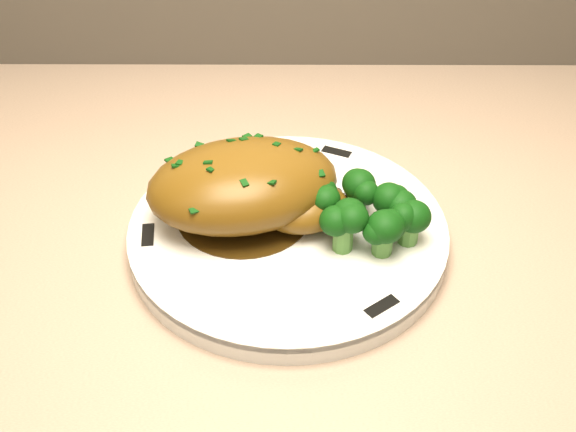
{
  "coord_description": "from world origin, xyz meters",
  "views": [
    {
      "loc": [
        0.46,
        1.22,
        1.23
      ],
      "look_at": [
        0.46,
        1.67,
        0.85
      ],
      "focal_mm": 45.0,
      "sensor_mm": 36.0,
      "label": 1
    }
  ],
  "objects": [
    {
      "name": "rim_accent_2",
      "position": [
        0.52,
        1.58,
        0.85
      ],
      "size": [
        0.03,
        0.02,
        0.0
      ],
      "primitive_type": "cube",
      "rotation": [
        0.0,
        0.0,
        6.93
      ],
      "color": "black",
      "rests_on": "plate"
    },
    {
      "name": "chicken_breast",
      "position": [
        0.43,
        1.68,
        0.87
      ],
      "size": [
        0.18,
        0.14,
        0.06
      ],
      "rotation": [
        0.0,
        0.0,
        0.24
      ],
      "color": "brown",
      "rests_on": "plate"
    },
    {
      "name": "mushroom_pile",
      "position": [
        0.48,
        1.72,
        0.85
      ],
      "size": [
        0.08,
        0.06,
        0.02
      ],
      "color": "black",
      "rests_on": "plate"
    },
    {
      "name": "gravy_pool",
      "position": [
        0.42,
        1.68,
        0.85
      ],
      "size": [
        0.11,
        0.11,
        0.0
      ],
      "primitive_type": "cylinder",
      "color": "#37230A",
      "rests_on": "plate"
    },
    {
      "name": "plate",
      "position": [
        0.46,
        1.67,
        0.84
      ],
      "size": [
        0.32,
        0.32,
        0.02
      ],
      "primitive_type": "cylinder",
      "rotation": [
        0.0,
        0.0,
        0.28
      ],
      "color": "white",
      "rests_on": "counter"
    },
    {
      "name": "rim_accent_0",
      "position": [
        0.5,
        1.77,
        0.85
      ],
      "size": [
        0.03,
        0.02,
        0.0
      ],
      "primitive_type": "cube",
      "rotation": [
        0.0,
        0.0,
        2.74
      ],
      "color": "black",
      "rests_on": "plate"
    },
    {
      "name": "rim_accent_1",
      "position": [
        0.34,
        1.66,
        0.85
      ],
      "size": [
        0.01,
        0.03,
        0.0
      ],
      "primitive_type": "cube",
      "rotation": [
        0.0,
        0.0,
        4.83
      ],
      "color": "black",
      "rests_on": "plate"
    },
    {
      "name": "broccoli_florets",
      "position": [
        0.52,
        1.66,
        0.87
      ],
      "size": [
        0.09,
        0.07,
        0.04
      ],
      "rotation": [
        0.0,
        0.0,
        0.12
      ],
      "color": "#54903D",
      "rests_on": "plate"
    }
  ]
}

